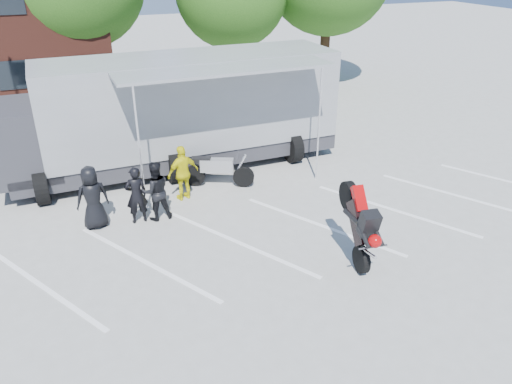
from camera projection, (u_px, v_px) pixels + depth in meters
ground at (245, 265)px, 11.98m from camera, size 100.00×100.00×0.00m
parking_bay_lines at (231, 244)px, 12.81m from camera, size 18.09×13.33×0.01m
transporter_truck at (181, 166)px, 17.37m from camera, size 11.91×5.93×3.75m
parked_motorcycle at (219, 186)px, 15.93m from camera, size 2.39×1.64×1.19m
stunt_bike_rider at (347, 256)px, 12.32m from camera, size 1.08×1.94×2.17m
spectator_leather_a at (93, 198)px, 13.24m from camera, size 0.93×0.67×1.76m
spectator_leather_b at (136, 195)px, 13.51m from camera, size 0.62×0.43×1.64m
spectator_leather_c at (155, 191)px, 13.66m from camera, size 0.86×0.69×1.71m
spectator_hivis at (183, 173)px, 14.77m from camera, size 1.06×0.65×1.69m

